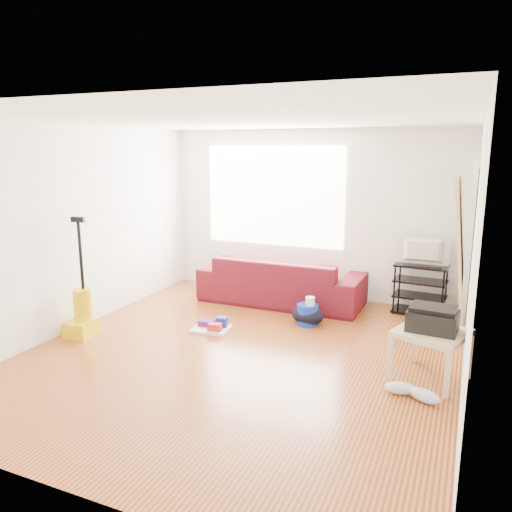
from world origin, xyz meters
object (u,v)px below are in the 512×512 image
at_px(tv_stand, 420,289).
at_px(vacuum, 82,314).
at_px(sofa, 281,302).
at_px(backpack, 307,324).
at_px(bucket, 307,325).
at_px(cleaning_tray, 213,326).
at_px(side_table, 431,338).

xyz_separation_m(tv_stand, vacuum, (-3.65, -2.47, -0.09)).
distance_m(sofa, backpack, 0.99).
height_order(bucket, cleaning_tray, cleaning_tray).
xyz_separation_m(tv_stand, bucket, (-1.26, -1.04, -0.35)).
distance_m(sofa, tv_stand, 1.96).
bearing_deg(sofa, tv_stand, -171.95).
bearing_deg(vacuum, bucket, 23.67).
relative_size(sofa, tv_stand, 3.31).
xyz_separation_m(sofa, side_table, (2.21, -1.76, 0.42)).
relative_size(tv_stand, bucket, 2.62).
xyz_separation_m(side_table, cleaning_tray, (-2.58, 0.33, -0.37)).
bearing_deg(backpack, sofa, 147.06).
relative_size(sofa, vacuum, 1.64).
bearing_deg(side_table, vacuum, -173.60).
distance_m(backpack, vacuum, 2.80).
bearing_deg(tv_stand, sofa, -167.58).
relative_size(backpack, vacuum, 0.30).
bearing_deg(tv_stand, bucket, -136.10).
distance_m(sofa, side_table, 2.85).
height_order(tv_stand, backpack, tv_stand).
distance_m(sofa, vacuum, 2.82).
height_order(bucket, backpack, bucket).
bearing_deg(cleaning_tray, vacuum, -150.49).
relative_size(side_table, cleaning_tray, 1.60).
distance_m(side_table, bucket, 1.89).
bearing_deg(tv_stand, backpack, -136.84).
bearing_deg(bucket, tv_stand, 39.53).
xyz_separation_m(cleaning_tray, vacuum, (-1.37, -0.77, 0.22)).
bearing_deg(backpack, side_table, -16.48).
distance_m(side_table, cleaning_tray, 2.63).
height_order(side_table, bucket, side_table).
relative_size(bucket, vacuum, 0.19).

